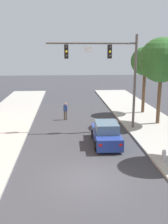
{
  "coord_description": "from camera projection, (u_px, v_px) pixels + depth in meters",
  "views": [
    {
      "loc": [
        -1.15,
        -11.96,
        6.32
      ],
      "look_at": [
        0.33,
        6.53,
        2.0
      ],
      "focal_mm": 41.62,
      "sensor_mm": 36.0,
      "label": 1
    }
  ],
  "objects": [
    {
      "name": "ground_plane",
      "position": [
        88.0,
        180.0,
        13.14
      ],
      "size": [
        120.0,
        120.0,
        0.0
      ],
      "primitive_type": "plane",
      "color": "#38383D"
    },
    {
      "name": "traffic_signal_mast",
      "position": [
        110.0,
        64.0,
        20.39
      ],
      "size": [
        7.12,
        0.38,
        7.5
      ],
      "color": "#514C47",
      "rests_on": "sidewalk_right"
    },
    {
      "name": "car_lead_blue",
      "position": [
        106.0,
        134.0,
        18.07
      ],
      "size": [
        1.92,
        4.28,
        1.6
      ],
      "color": "navy",
      "rests_on": "ground"
    },
    {
      "name": "pedestrian_crossing_road",
      "position": [
        65.0,
        110.0,
        24.53
      ],
      "size": [
        0.36,
        0.22,
        1.64
      ],
      "color": "brown",
      "rests_on": "ground"
    },
    {
      "name": "fire_hydrant",
      "position": [
        164.0,
        156.0,
        14.89
      ],
      "size": [
        0.48,
        0.24,
        0.72
      ],
      "color": "#B2B2B7",
      "rests_on": "sidewalk_right"
    },
    {
      "name": "street_tree_second",
      "position": [
        162.0,
        60.0,
        21.77
      ],
      "size": [
        3.76,
        3.76,
        7.37
      ],
      "color": "brown",
      "rests_on": "sidewalk_right"
    },
    {
      "name": "street_tree_third",
      "position": [
        145.0,
        62.0,
        26.01
      ],
      "size": [
        2.89,
        2.89,
        6.69
      ],
      "color": "brown",
      "rests_on": "sidewalk_right"
    }
  ]
}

